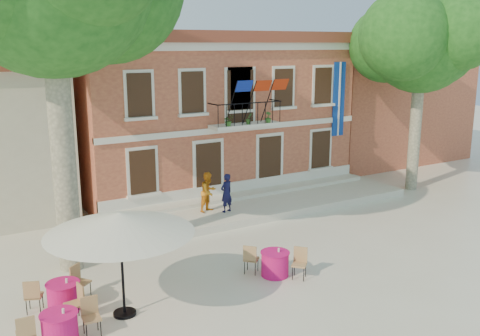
% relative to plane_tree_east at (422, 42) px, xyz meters
% --- Properties ---
extents(ground, '(90.00, 90.00, 0.00)m').
position_rel_plane_tree_east_xyz_m(ground, '(-10.22, -3.37, -7.03)').
color(ground, beige).
rests_on(ground, ground).
extents(main_building, '(13.50, 9.59, 7.50)m').
position_rel_plane_tree_east_xyz_m(main_building, '(-8.22, 6.62, -3.25)').
color(main_building, '#CB6F49').
rests_on(main_building, ground).
extents(neighbor_east, '(9.40, 9.40, 6.40)m').
position_rel_plane_tree_east_xyz_m(neighbor_east, '(3.78, 7.63, -3.82)').
color(neighbor_east, '#CB6F49').
rests_on(neighbor_east, ground).
extents(terrace, '(14.00, 3.40, 0.30)m').
position_rel_plane_tree_east_xyz_m(terrace, '(-8.22, 1.03, -6.88)').
color(terrace, silver).
rests_on(terrace, ground).
extents(plane_tree_east, '(4.85, 4.85, 9.52)m').
position_rel_plane_tree_east_xyz_m(plane_tree_east, '(0.00, 0.00, 0.00)').
color(plane_tree_east, '#A59E84').
rests_on(plane_tree_east, ground).
extents(patio_umbrella, '(3.79, 3.79, 2.82)m').
position_rel_plane_tree_east_xyz_m(patio_umbrella, '(-16.25, -4.91, -4.50)').
color(patio_umbrella, black).
rests_on(patio_umbrella, ground).
extents(pedestrian_navy, '(0.66, 0.52, 1.58)m').
position_rel_plane_tree_east_xyz_m(pedestrian_navy, '(-10.06, 0.61, -5.94)').
color(pedestrian_navy, '#101037').
rests_on(pedestrian_navy, terrace).
extents(pedestrian_orange, '(0.96, 0.86, 1.63)m').
position_rel_plane_tree_east_xyz_m(pedestrian_orange, '(-10.65, 1.04, -5.92)').
color(pedestrian_orange, orange).
rests_on(pedestrian_orange, terrace).
extents(cafe_table_0, '(1.86, 1.73, 0.95)m').
position_rel_plane_tree_east_xyz_m(cafe_table_0, '(-17.54, -3.81, -6.60)').
color(cafe_table_0, '#C91279').
rests_on(cafe_table_0, ground).
extents(cafe_table_1, '(1.62, 1.69, 0.95)m').
position_rel_plane_tree_east_xyz_m(cafe_table_1, '(-11.47, -4.92, -6.61)').
color(cafe_table_1, '#C91279').
rests_on(cafe_table_1, ground).
extents(cafe_table_2, '(1.94, 0.90, 0.95)m').
position_rel_plane_tree_east_xyz_m(cafe_table_2, '(-18.00, -5.45, -6.61)').
color(cafe_table_2, '#C91279').
rests_on(cafe_table_2, ground).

